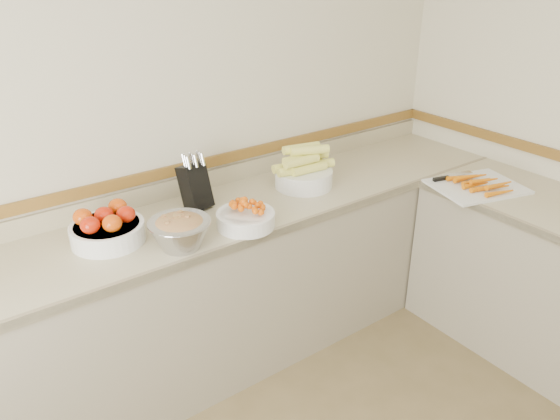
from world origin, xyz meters
TOP-DOWN VIEW (x-y plane):
  - back_wall at (0.00, 2.00)m, footprint 4.00×0.00m
  - counter_back at (0.00, 1.68)m, footprint 4.00×0.65m
  - knife_block at (0.14, 1.80)m, footprint 0.15×0.17m
  - tomato_bowl at (-0.36, 1.71)m, footprint 0.34×0.34m
  - cherry_tomato_bowl at (0.23, 1.47)m, footprint 0.29×0.29m
  - corn_bowl at (0.76, 1.69)m, footprint 0.36×0.33m
  - rhubarb_bowl at (-0.11, 1.47)m, footprint 0.28×0.28m
  - cutting_board at (1.53, 1.09)m, footprint 0.56×0.49m

SIDE VIEW (x-z plane):
  - counter_back at x=0.00m, z-range -0.09..0.99m
  - cutting_board at x=1.53m, z-range 0.88..0.95m
  - cherry_tomato_bowl at x=0.23m, z-range 0.87..1.03m
  - tomato_bowl at x=-0.36m, z-range 0.89..1.05m
  - rhubarb_bowl at x=-0.11m, z-range 0.90..1.06m
  - corn_bowl at x=0.76m, z-range 0.87..1.11m
  - knife_block at x=0.14m, z-range 0.87..1.18m
  - back_wall at x=0.00m, z-range -0.70..3.30m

